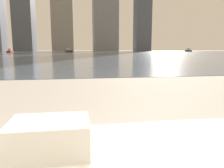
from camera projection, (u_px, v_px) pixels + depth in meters
name	position (u px, v px, depth m)	size (l,w,h in m)	color
towel_stack	(50.00, 137.00, 0.77)	(0.27, 0.20, 0.12)	silver
harbor_water	(78.00, 53.00, 60.58)	(180.00, 110.00, 0.01)	slate
harbor_boat_0	(69.00, 51.00, 63.88)	(2.21, 3.83, 1.36)	#2D2D33
harbor_boat_1	(188.00, 50.00, 85.47)	(1.21, 3.49, 1.31)	#335647
harbor_boat_3	(10.00, 51.00, 61.62)	(1.17, 3.06, 1.13)	maroon
skyline_tower_3	(62.00, 0.00, 110.08)	(10.83, 8.32, 50.80)	gray
skyline_tower_4	(105.00, 18.00, 114.75)	(12.44, 13.92, 34.54)	slate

